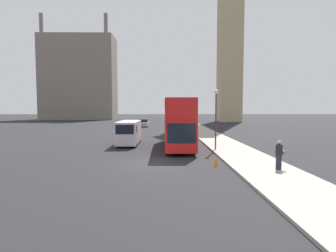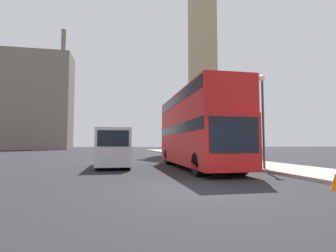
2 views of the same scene
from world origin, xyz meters
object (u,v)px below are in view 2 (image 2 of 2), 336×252
white_van (114,147)px  parked_sedan (112,149)px  street_lamp (263,105)px  red_double_decker_bus (196,127)px  clock_tower (202,14)px

white_van → parked_sedan: (-0.56, 26.12, -0.59)m
street_lamp → red_double_decker_bus: bearing=145.2°
street_lamp → clock_tower: bearing=74.9°
street_lamp → parked_sedan: bearing=105.8°
street_lamp → parked_sedan: 31.73m
parked_sedan → clock_tower: bearing=41.8°
red_double_decker_bus → parked_sedan: (-5.45, 28.23, -1.82)m
red_double_decker_bus → parked_sedan: bearing=100.9°
white_van → street_lamp: bearing=-28.1°
street_lamp → parked_sedan: size_ratio=1.17×
clock_tower → parked_sedan: (-22.12, -19.81, -34.73)m
street_lamp → parked_sedan: (-8.59, 30.40, -2.89)m
clock_tower → red_double_decker_bus: bearing=-109.1°
red_double_decker_bus → white_van: (-4.89, 2.10, -1.23)m
clock_tower → red_double_decker_bus: size_ratio=6.62×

